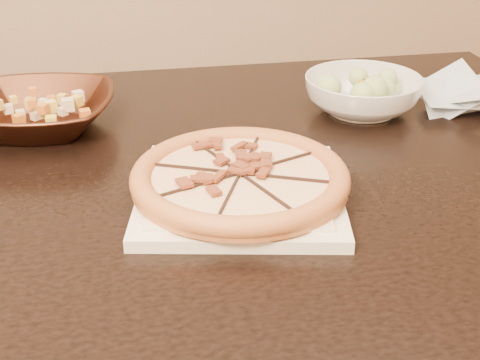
{
  "coord_description": "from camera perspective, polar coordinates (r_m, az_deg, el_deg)",
  "views": [
    {
      "loc": [
        -0.1,
        -0.77,
        1.21
      ],
      "look_at": [
        0.1,
        0.04,
        0.78
      ],
      "focal_mm": 50.0,
      "sensor_mm": 36.0,
      "label": 1
    }
  ],
  "objects": [
    {
      "name": "dining_table",
      "position": [
        1.09,
        -5.78,
        -3.1
      ],
      "size": [
        1.58,
        1.06,
        0.75
      ],
      "color": "black",
      "rests_on": "floor"
    },
    {
      "name": "plate",
      "position": [
        0.95,
        0.0,
        -1.05
      ],
      "size": [
        0.34,
        0.34,
        0.02
      ],
      "color": "beige",
      "rests_on": "dining_table"
    },
    {
      "name": "pizza",
      "position": [
        0.94,
        -0.0,
        0.22
      ],
      "size": [
        0.31,
        0.31,
        0.03
      ],
      "color": "#CA7231",
      "rests_on": "plate"
    },
    {
      "name": "bronze_bowl",
      "position": [
        1.22,
        -16.77,
        5.52
      ],
      "size": [
        0.31,
        0.31,
        0.06
      ],
      "primitive_type": "imported",
      "rotation": [
        0.0,
        0.0,
        -0.21
      ],
      "color": "#462316",
      "rests_on": "dining_table"
    },
    {
      "name": "mixed_dish",
      "position": [
        1.2,
        -17.07,
        7.53
      ],
      "size": [
        0.13,
        0.12,
        0.03
      ],
      "color": "#D2B78F",
      "rests_on": "bronze_bowl"
    },
    {
      "name": "salad_bowl",
      "position": [
        1.27,
        10.41,
        7.18
      ],
      "size": [
        0.25,
        0.25,
        0.07
      ],
      "primitive_type": "imported",
      "rotation": [
        0.0,
        0.0,
        0.2
      ],
      "color": "silver",
      "rests_on": "dining_table"
    },
    {
      "name": "salad",
      "position": [
        1.25,
        10.56,
        9.39
      ],
      "size": [
        0.09,
        0.12,
        0.04
      ],
      "color": "#C4DB84",
      "rests_on": "salad_bowl"
    },
    {
      "name": "cling_film",
      "position": [
        1.33,
        18.5,
        6.74
      ],
      "size": [
        0.21,
        0.19,
        0.05
      ],
      "primitive_type": null,
      "rotation": [
        0.0,
        0.0,
        -0.38
      ],
      "color": "silver",
      "rests_on": "dining_table"
    }
  ]
}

